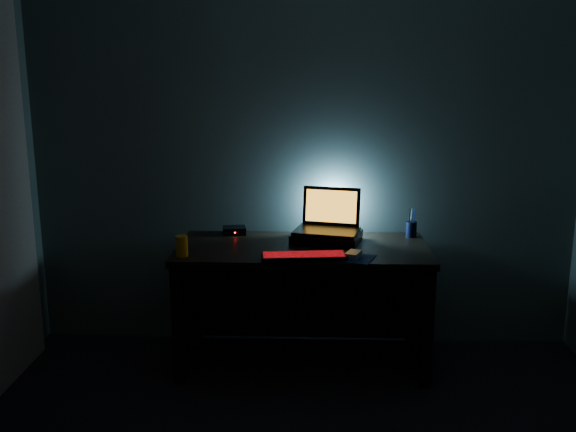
{
  "coord_description": "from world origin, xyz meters",
  "views": [
    {
      "loc": [
        0.04,
        -2.07,
        1.78
      ],
      "look_at": [
        -0.09,
        1.57,
        0.95
      ],
      "focal_mm": 40.0,
      "sensor_mm": 36.0,
      "label": 1
    }
  ],
  "objects_px": {
    "keyboard": "(304,256)",
    "router": "(234,231)",
    "pen_cup": "(411,229)",
    "juice_glass": "(182,246)",
    "laptop": "(328,221)",
    "mouse": "(353,255)"
  },
  "relations": [
    {
      "from": "juice_glass",
      "to": "keyboard",
      "type": "bearing_deg",
      "value": -2.53
    },
    {
      "from": "mouse",
      "to": "juice_glass",
      "type": "bearing_deg",
      "value": -159.53
    },
    {
      "from": "keyboard",
      "to": "router",
      "type": "distance_m",
      "value": 0.7
    },
    {
      "from": "keyboard",
      "to": "laptop",
      "type": "bearing_deg",
      "value": 64.48
    },
    {
      "from": "laptop",
      "to": "pen_cup",
      "type": "xyz_separation_m",
      "value": [
        0.52,
        0.1,
        -0.07
      ]
    },
    {
      "from": "laptop",
      "to": "mouse",
      "type": "height_order",
      "value": "laptop"
    },
    {
      "from": "mouse",
      "to": "pen_cup",
      "type": "xyz_separation_m",
      "value": [
        0.39,
        0.49,
        0.03
      ]
    },
    {
      "from": "mouse",
      "to": "juice_glass",
      "type": "xyz_separation_m",
      "value": [
        -0.97,
        0.01,
        0.04
      ]
    },
    {
      "from": "laptop",
      "to": "router",
      "type": "xyz_separation_m",
      "value": [
        -0.6,
        0.12,
        -0.1
      ]
    },
    {
      "from": "mouse",
      "to": "router",
      "type": "xyz_separation_m",
      "value": [
        -0.73,
        0.51,
        0.0
      ]
    },
    {
      "from": "laptop",
      "to": "router",
      "type": "distance_m",
      "value": 0.62
    },
    {
      "from": "laptop",
      "to": "keyboard",
      "type": "distance_m",
      "value": 0.45
    },
    {
      "from": "laptop",
      "to": "keyboard",
      "type": "xyz_separation_m",
      "value": [
        -0.15,
        -0.41,
        -0.11
      ]
    },
    {
      "from": "mouse",
      "to": "pen_cup",
      "type": "distance_m",
      "value": 0.63
    },
    {
      "from": "pen_cup",
      "to": "laptop",
      "type": "bearing_deg",
      "value": -169.68
    },
    {
      "from": "keyboard",
      "to": "juice_glass",
      "type": "bearing_deg",
      "value": 171.39
    },
    {
      "from": "keyboard",
      "to": "juice_glass",
      "type": "xyz_separation_m",
      "value": [
        -0.69,
        0.03,
        0.04
      ]
    },
    {
      "from": "keyboard",
      "to": "router",
      "type": "xyz_separation_m",
      "value": [
        -0.45,
        0.54,
        0.01
      ]
    },
    {
      "from": "laptop",
      "to": "keyboard",
      "type": "relative_size",
      "value": 0.88
    },
    {
      "from": "laptop",
      "to": "juice_glass",
      "type": "relative_size",
      "value": 3.67
    },
    {
      "from": "pen_cup",
      "to": "router",
      "type": "height_order",
      "value": "pen_cup"
    },
    {
      "from": "pen_cup",
      "to": "keyboard",
      "type": "bearing_deg",
      "value": -142.73
    }
  ]
}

